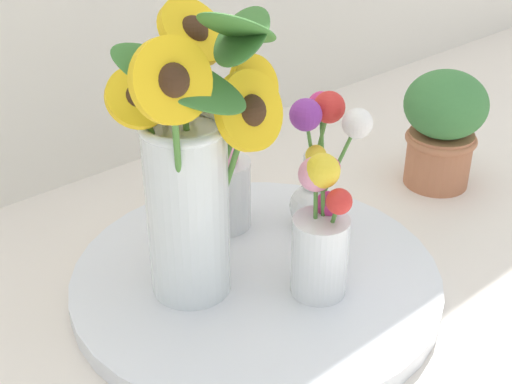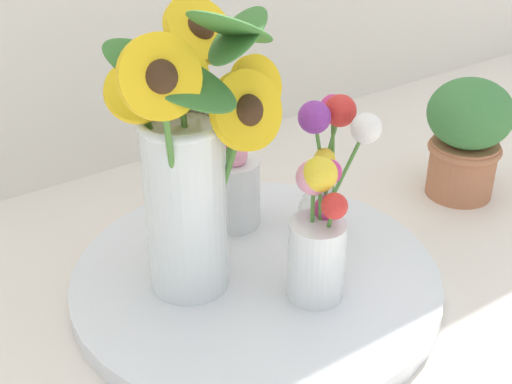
{
  "view_description": "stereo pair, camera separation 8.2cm",
  "coord_description": "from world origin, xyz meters",
  "px_view_note": "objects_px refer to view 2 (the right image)",
  "views": [
    {
      "loc": [
        -0.49,
        -0.48,
        0.57
      ],
      "look_at": [
        -0.01,
        0.08,
        0.14
      ],
      "focal_mm": 50.0,
      "sensor_mm": 36.0,
      "label": 1
    },
    {
      "loc": [
        -0.43,
        -0.53,
        0.57
      ],
      "look_at": [
        -0.01,
        0.08,
        0.14
      ],
      "focal_mm": 50.0,
      "sensor_mm": 36.0,
      "label": 2
    }
  ],
  "objects_px": {
    "vase_small_back": "(233,186)",
    "mason_jar_sunflowers": "(190,165)",
    "vase_small_center": "(317,235)",
    "potted_plant": "(467,134)",
    "vase_bulb_right": "(329,164)",
    "serving_tray": "(256,279)"
  },
  "relations": [
    {
      "from": "serving_tray",
      "to": "vase_small_center",
      "type": "bearing_deg",
      "value": -63.67
    },
    {
      "from": "vase_bulb_right",
      "to": "vase_small_back",
      "type": "distance_m",
      "value": 0.14
    },
    {
      "from": "serving_tray",
      "to": "vase_small_back",
      "type": "relative_size",
      "value": 3.23
    },
    {
      "from": "vase_small_center",
      "to": "vase_bulb_right",
      "type": "xyz_separation_m",
      "value": [
        0.1,
        0.1,
        0.02
      ]
    },
    {
      "from": "mason_jar_sunflowers",
      "to": "potted_plant",
      "type": "xyz_separation_m",
      "value": [
        0.48,
        -0.0,
        -0.09
      ]
    },
    {
      "from": "vase_small_center",
      "to": "potted_plant",
      "type": "height_order",
      "value": "vase_small_center"
    },
    {
      "from": "vase_bulb_right",
      "to": "vase_small_back",
      "type": "height_order",
      "value": "vase_bulb_right"
    },
    {
      "from": "serving_tray",
      "to": "potted_plant",
      "type": "distance_m",
      "value": 0.41
    },
    {
      "from": "vase_bulb_right",
      "to": "potted_plant",
      "type": "xyz_separation_m",
      "value": [
        0.27,
        -0.01,
        -0.02
      ]
    },
    {
      "from": "vase_small_back",
      "to": "potted_plant",
      "type": "bearing_deg",
      "value": -14.95
    },
    {
      "from": "vase_bulb_right",
      "to": "serving_tray",
      "type": "bearing_deg",
      "value": -168.29
    },
    {
      "from": "vase_small_center",
      "to": "potted_plant",
      "type": "xyz_separation_m",
      "value": [
        0.37,
        0.09,
        -0.0
      ]
    },
    {
      "from": "vase_bulb_right",
      "to": "potted_plant",
      "type": "bearing_deg",
      "value": -1.99
    },
    {
      "from": "serving_tray",
      "to": "mason_jar_sunflowers",
      "type": "bearing_deg",
      "value": 162.89
    },
    {
      "from": "vase_small_back",
      "to": "mason_jar_sunflowers",
      "type": "bearing_deg",
      "value": -141.29
    },
    {
      "from": "vase_small_back",
      "to": "vase_bulb_right",
      "type": "bearing_deg",
      "value": -42.41
    },
    {
      "from": "serving_tray",
      "to": "vase_small_back",
      "type": "bearing_deg",
      "value": 70.48
    },
    {
      "from": "potted_plant",
      "to": "mason_jar_sunflowers",
      "type": "bearing_deg",
      "value": 179.53
    },
    {
      "from": "vase_small_center",
      "to": "vase_small_back",
      "type": "xyz_separation_m",
      "value": [
        0.0,
        0.19,
        -0.02
      ]
    },
    {
      "from": "mason_jar_sunflowers",
      "to": "vase_bulb_right",
      "type": "xyz_separation_m",
      "value": [
        0.21,
        0.01,
        -0.06
      ]
    },
    {
      "from": "serving_tray",
      "to": "vase_small_center",
      "type": "relative_size",
      "value": 2.58
    },
    {
      "from": "mason_jar_sunflowers",
      "to": "vase_small_center",
      "type": "relative_size",
      "value": 2.05
    }
  ]
}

